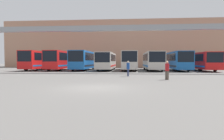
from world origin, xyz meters
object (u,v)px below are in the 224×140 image
Objects in this scene: bus_slot_1 at (61,59)px; bus_slot_4 at (129,60)px; bus_slot_3 at (107,60)px; pedestrian_far_center at (128,68)px; bus_slot_7 at (200,60)px; bus_slot_6 at (177,60)px; bus_slot_2 at (84,60)px; bus_slot_5 at (153,60)px; bus_slot_0 at (40,60)px; pedestrian_near_center at (167,70)px.

bus_slot_1 is 11.99m from bus_slot_4.
bus_slot_3 is 4.00m from bus_slot_4.
pedestrian_far_center is (3.86, -13.51, -0.87)m from bus_slot_3.
bus_slot_6 is at bearing -174.83° from bus_slot_7.
bus_slot_2 is at bearing -176.56° from bus_slot_4.
bus_slot_2 is 7.99m from bus_slot_4.
bus_slot_4 reaches higher than bus_slot_5.
pedestrian_far_center is (15.82, -13.29, -1.02)m from bus_slot_0.
bus_slot_5 is 1.05× the size of bus_slot_6.
bus_slot_1 is at bearing -177.84° from bus_slot_7.
bus_slot_2 is at bearing -179.39° from bus_slot_6.
bus_slot_2 is 0.91× the size of bus_slot_7.
bus_slot_5 is (19.94, 0.45, -0.10)m from bus_slot_0.
bus_slot_0 is 0.97× the size of bus_slot_6.
bus_slot_6 is at bearing -4.33° from bus_slot_5.
bus_slot_0 is 0.92× the size of bus_slot_5.
bus_slot_4 is (3.99, 0.23, 0.09)m from bus_slot_3.
bus_slot_3 is 18.75m from pedestrian_near_center.
bus_slot_2 is 20.42m from pedestrian_near_center.
bus_slot_1 reaches higher than bus_slot_6.
bus_slot_7 reaches higher than pedestrian_far_center.
bus_slot_3 is (11.96, 0.22, -0.15)m from bus_slot_0.
bus_slot_0 reaches higher than bus_slot_4.
bus_slot_1 reaches higher than bus_slot_2.
bus_slot_2 reaches higher than bus_slot_6.
bus_slot_0 is 0.92× the size of bus_slot_7.
pedestrian_far_center is at bearing -59.40° from bus_slot_2.
bus_slot_3 is 15.95m from bus_slot_7.
pedestrian_near_center is (19.20, -17.05, -1.03)m from bus_slot_0.
bus_slot_7 is 18.37m from pedestrian_far_center.
bus_slot_4 is at bearing -45.67° from pedestrian_near_center.
bus_slot_1 is 0.85× the size of bus_slot_7.
bus_slot_7 is 7.36× the size of pedestrian_far_center.
bus_slot_6 is at bearing 149.13° from pedestrian_far_center.
pedestrian_far_center is 5.05m from pedestrian_near_center.
bus_slot_5 is 7.98m from bus_slot_7.
bus_slot_5 is 0.99× the size of bus_slot_7.
bus_slot_5 is (15.95, 0.84, -0.10)m from bus_slot_1.
bus_slot_2 reaches higher than bus_slot_4.
bus_slot_4 is 11.96m from bus_slot_7.
bus_slot_2 reaches higher than pedestrian_far_center.
bus_slot_5 is 7.29× the size of pedestrian_far_center.
bus_slot_2 is 6.74× the size of pedestrian_near_center.
bus_slot_0 reaches higher than pedestrian_near_center.
bus_slot_7 is at bearing 2.16° from bus_slot_1.
bus_slot_0 is at bearing 174.29° from bus_slot_1.
bus_slot_2 reaches higher than pedestrian_near_center.
bus_slot_5 is 7.32× the size of pedestrian_near_center.
bus_slot_0 reaches higher than pedestrian_far_center.
bus_slot_3 is 0.96× the size of bus_slot_5.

